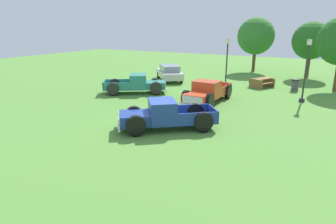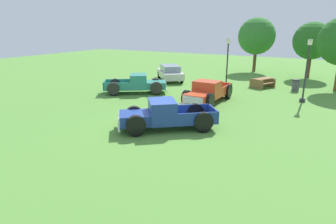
# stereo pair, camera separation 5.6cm
# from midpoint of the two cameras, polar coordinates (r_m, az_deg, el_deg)

# --- Properties ---
(ground_plane) EXTENTS (80.00, 80.00, 0.00)m
(ground_plane) POSITION_cam_midpoint_polar(r_m,az_deg,el_deg) (15.37, -1.33, -2.89)
(ground_plane) COLOR #548C38
(pickup_truck_foreground) EXTENTS (4.99, 4.49, 1.53)m
(pickup_truck_foreground) POSITION_cam_midpoint_polar(r_m,az_deg,el_deg) (14.79, -1.49, -0.71)
(pickup_truck_foreground) COLOR navy
(pickup_truck_foreground) RESTS_ON ground_plane
(pickup_truck_behind_left) EXTENTS (2.11, 5.10, 1.54)m
(pickup_truck_behind_left) POSITION_cam_midpoint_polar(r_m,az_deg,el_deg) (20.05, 7.43, 3.79)
(pickup_truck_behind_left) COLOR #D14723
(pickup_truck_behind_left) RESTS_ON ground_plane
(pickup_truck_behind_right) EXTENTS (5.00, 4.13, 1.49)m
(pickup_truck_behind_right) POSITION_cam_midpoint_polar(r_m,az_deg,el_deg) (23.08, -5.80, 5.47)
(pickup_truck_behind_right) COLOR #2D8475
(pickup_truck_behind_right) RESTS_ON ground_plane
(sedan_distant_a) EXTENTS (4.32, 4.63, 1.51)m
(sedan_distant_a) POSITION_cam_midpoint_polar(r_m,az_deg,el_deg) (28.38, 0.22, 7.78)
(sedan_distant_a) COLOR silver
(sedan_distant_a) RESTS_ON ground_plane
(lamp_post_near) EXTENTS (0.36, 0.36, 4.13)m
(lamp_post_near) POSITION_cam_midpoint_polar(r_m,az_deg,el_deg) (25.97, 11.42, 9.70)
(lamp_post_near) COLOR #2D2D33
(lamp_post_near) RESTS_ON ground_plane
(lamp_post_far) EXTENTS (0.36, 0.36, 4.34)m
(lamp_post_far) POSITION_cam_midpoint_polar(r_m,az_deg,el_deg) (22.07, 25.41, 7.57)
(lamp_post_far) COLOR #2D2D33
(lamp_post_far) RESTS_ON ground_plane
(picnic_table) EXTENTS (2.14, 2.28, 0.78)m
(picnic_table) POSITION_cam_midpoint_polar(r_m,az_deg,el_deg) (26.55, 17.94, 5.72)
(picnic_table) COLOR olive
(picnic_table) RESTS_ON ground_plane
(trash_can) EXTENTS (0.59, 0.59, 0.95)m
(trash_can) POSITION_cam_midpoint_polar(r_m,az_deg,el_deg) (25.98, 23.66, 4.88)
(trash_can) COLOR #4C4C51
(trash_can) RESTS_ON ground_plane
(oak_tree_west) EXTENTS (4.12, 4.12, 6.09)m
(oak_tree_west) POSITION_cam_midpoint_polar(r_m,az_deg,el_deg) (35.25, 16.85, 14.08)
(oak_tree_west) COLOR brown
(oak_tree_west) RESTS_ON ground_plane
(oak_tree_center) EXTENTS (3.70, 3.70, 5.56)m
(oak_tree_center) POSITION_cam_midpoint_polar(r_m,az_deg,el_deg) (33.07, 26.30, 12.43)
(oak_tree_center) COLOR brown
(oak_tree_center) RESTS_ON ground_plane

